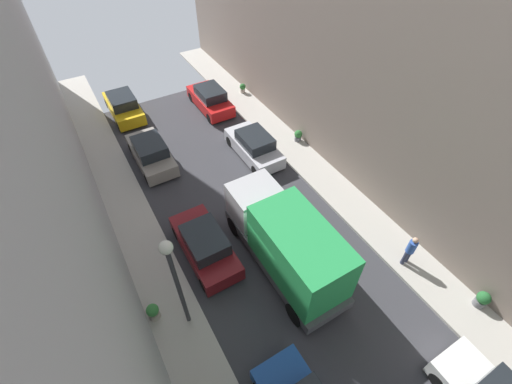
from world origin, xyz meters
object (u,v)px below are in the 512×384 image
potted_plant_0 (298,135)px  parked_car_right_2 (254,146)px  parked_car_left_4 (151,153)px  potted_plant_3 (153,312)px  potted_plant_4 (482,299)px  parked_car_left_3 (205,245)px  lamp_post (174,274)px  parked_car_left_5 (123,106)px  parked_car_right_3 (210,99)px  pedestrian (410,250)px  potted_plant_1 (243,88)px  delivery_truck (287,243)px

potted_plant_0 → parked_car_right_2: bearing=175.1°
parked_car_left_4 → potted_plant_3: size_ratio=5.41×
potted_plant_0 → potted_plant_4: potted_plant_4 is taller
parked_car_left_3 → lamp_post: lamp_post is taller
parked_car_left_4 → potted_plant_4: (8.40, -15.21, -0.16)m
parked_car_left_4 → lamp_post: lamp_post is taller
potted_plant_3 → lamp_post: lamp_post is taller
parked_car_left_5 → potted_plant_4: (8.40, -20.92, -0.16)m
potted_plant_4 → parked_car_left_4: bearing=118.9°
parked_car_right_2 → potted_plant_0: (2.98, -0.26, -0.19)m
parked_car_left_4 → parked_car_right_3: bearing=33.5°
parked_car_right_2 → potted_plant_0: 3.00m
parked_car_left_3 → parked_car_right_3: 12.22m
parked_car_right_2 → lamp_post: 10.81m
pedestrian → potted_plant_1: pedestrian is taller
parked_car_left_4 → parked_car_right_3: (5.40, 3.58, 0.00)m
parked_car_right_3 → pedestrian: bearing=-83.0°
delivery_truck → lamp_post: lamp_post is taller
parked_car_right_2 → potted_plant_4: 13.13m
pedestrian → potted_plant_0: pedestrian is taller
parked_car_left_4 → potted_plant_0: parked_car_left_4 is taller
pedestrian → potted_plant_4: 3.16m
parked_car_left_5 → potted_plant_3: 15.11m
parked_car_left_3 → pedestrian: (7.34, -4.88, 0.35)m
parked_car_left_5 → lamp_post: size_ratio=0.83×
pedestrian → potted_plant_4: pedestrian is taller
parked_car_right_2 → delivery_truck: size_ratio=0.64×
potted_plant_3 → potted_plant_4: size_ratio=0.98×
potted_plant_1 → potted_plant_4: size_ratio=0.86×
parked_car_left_3 → parked_car_left_4: (0.00, 7.39, 0.00)m
potted_plant_3 → parked_car_left_5: bearing=78.6°
parked_car_right_2 → potted_plant_4: parked_car_right_2 is taller
parked_car_right_2 → lamp_post: (-7.30, -7.46, 2.79)m
parked_car_left_5 → potted_plant_4: 22.54m
parked_car_right_2 → potted_plant_3: (-8.39, -6.68, -0.17)m
parked_car_right_3 → potted_plant_0: parked_car_right_3 is taller
parked_car_left_3 → potted_plant_0: (8.38, 4.71, -0.19)m
lamp_post → potted_plant_4: bearing=-27.3°
parked_car_left_5 → potted_plant_0: 11.86m
potted_plant_4 → potted_plant_0: bearing=90.1°
potted_plant_0 → delivery_truck: bearing=-128.9°
parked_car_left_3 → parked_car_right_2: bearing=42.6°
parked_car_left_5 → parked_car_right_2: (5.40, -8.13, 0.00)m
parked_car_left_3 → potted_plant_1: bearing=54.4°
parked_car_left_3 → parked_car_right_2: same height
parked_car_left_3 → parked_car_right_3: (5.40, 10.96, 0.00)m
potted_plant_0 → potted_plant_3: potted_plant_3 is taller
parked_car_left_5 → parked_car_right_2: size_ratio=1.00×
parked_car_right_3 → parked_car_right_2: bearing=-90.0°
parked_car_left_5 → delivery_truck: 15.69m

